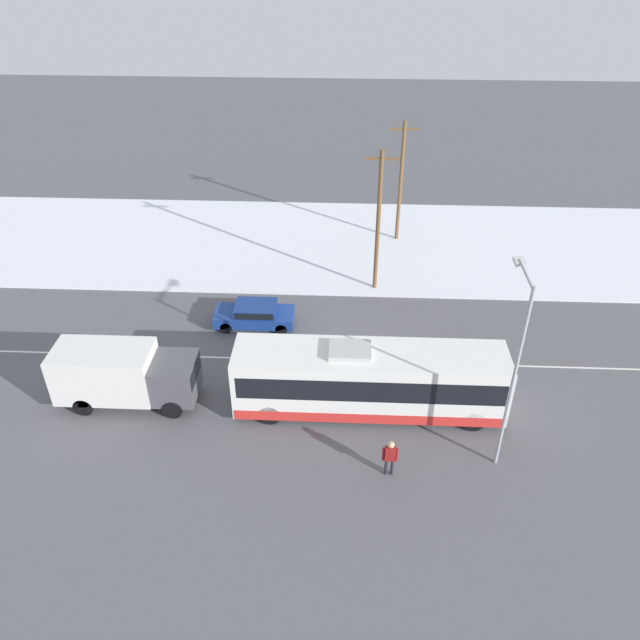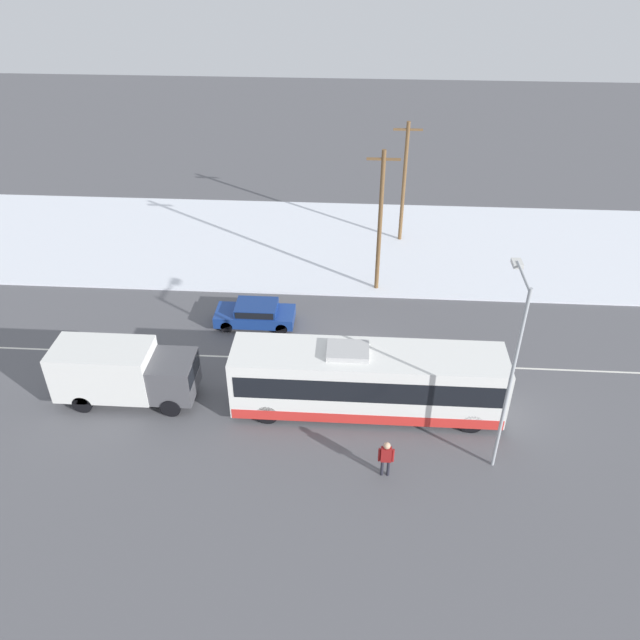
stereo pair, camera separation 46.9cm
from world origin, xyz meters
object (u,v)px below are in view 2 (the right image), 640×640
object	(u,v)px
city_bus	(367,381)
pedestrian_at_stop	(386,456)
sedan_car	(256,313)
utility_pole_roadside	(380,221)
box_truck	(122,371)
streetlamp	(512,357)
utility_pole_snowlot	(404,181)

from	to	relation	value
city_bus	pedestrian_at_stop	distance (m)	3.98
sedan_car	utility_pole_roadside	distance (m)	8.57
box_truck	city_bus	bearing A→B (deg)	-0.28
sedan_car	utility_pole_roadside	size ratio (longest dim) A/B	0.50
pedestrian_at_stop	sedan_car	bearing A→B (deg)	123.16
sedan_car	box_truck	bearing A→B (deg)	51.74
sedan_car	pedestrian_at_stop	xyz separation A→B (m)	(6.74, -10.32, 0.36)
streetlamp	utility_pole_roadside	world-z (taller)	utility_pole_roadside
pedestrian_at_stop	utility_pole_snowlot	distance (m)	21.26
box_truck	utility_pole_roadside	xyz separation A→B (m)	(11.59, 10.52, 2.84)
utility_pole_roadside	pedestrian_at_stop	bearing A→B (deg)	-89.23
city_bus	box_truck	distance (m)	11.02
utility_pole_roadside	utility_pole_snowlot	bearing A→B (deg)	75.85
pedestrian_at_stop	streetlamp	world-z (taller)	streetlamp
streetlamp	sedan_car	bearing A→B (deg)	140.96
city_bus	box_truck	bearing A→B (deg)	179.72
city_bus	utility_pole_roadside	world-z (taller)	utility_pole_roadside
streetlamp	utility_pole_roadside	bearing A→B (deg)	109.27
box_truck	pedestrian_at_stop	size ratio (longest dim) A/B	3.57
pedestrian_at_stop	streetlamp	bearing A→B (deg)	16.13
pedestrian_at_stop	utility_pole_snowlot	bearing A→B (deg)	86.04
sedan_car	streetlamp	distance (m)	15.04
city_bus	pedestrian_at_stop	xyz separation A→B (m)	(0.77, -3.87, -0.56)
box_truck	streetlamp	world-z (taller)	streetlamp
box_truck	utility_pole_snowlot	xyz separation A→B (m)	(13.24, 17.05, 2.63)
city_bus	utility_pole_roadside	xyz separation A→B (m)	(0.58, 10.58, 2.76)
streetlamp	utility_pole_snowlot	distance (m)	19.95
streetlamp	utility_pole_snowlot	size ratio (longest dim) A/B	1.05
pedestrian_at_stop	streetlamp	distance (m)	6.17
streetlamp	pedestrian_at_stop	bearing A→B (deg)	-163.87
box_truck	sedan_car	xyz separation A→B (m)	(5.05, 6.40, -0.85)
pedestrian_at_stop	streetlamp	size ratio (longest dim) A/B	0.21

